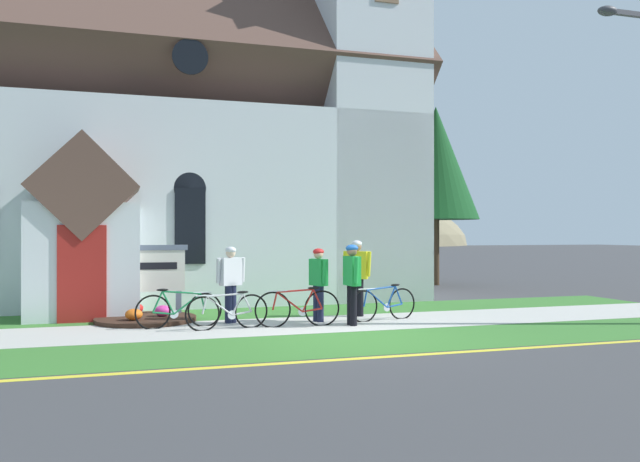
% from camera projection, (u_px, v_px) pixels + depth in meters
% --- Properties ---
extents(ground, '(140.00, 140.00, 0.00)m').
position_uv_depth(ground, '(297.00, 311.00, 15.65)').
color(ground, '#3D3D3F').
extents(sidewalk_slab, '(32.00, 2.38, 0.01)m').
position_uv_depth(sidewalk_slab, '(207.00, 329.00, 12.68)').
color(sidewalk_slab, '#B7B5AD').
rests_on(sidewalk_slab, ground).
extents(grass_verge, '(32.00, 2.33, 0.01)m').
position_uv_depth(grass_verge, '(225.00, 350.00, 10.43)').
color(grass_verge, '#38722D').
rests_on(grass_verge, ground).
extents(church_lawn, '(24.00, 2.17, 0.01)m').
position_uv_depth(church_lawn, '(195.00, 315.00, 14.85)').
color(church_lawn, '#38722D').
rests_on(church_lawn, ground).
extents(curb_paint_stripe, '(28.00, 0.16, 0.01)m').
position_uv_depth(curb_paint_stripe, '(239.00, 366.00, 9.18)').
color(curb_paint_stripe, yellow).
rests_on(curb_paint_stripe, ground).
extents(church_building, '(14.09, 10.72, 13.08)m').
position_uv_depth(church_building, '(190.00, 143.00, 19.99)').
color(church_building, silver).
rests_on(church_building, ground).
extents(church_sign, '(1.89, 0.15, 1.66)m').
position_uv_depth(church_sign, '(145.00, 271.00, 14.34)').
color(church_sign, slate).
rests_on(church_sign, ground).
extents(flower_bed, '(2.16, 2.16, 0.34)m').
position_uv_depth(flower_bed, '(146.00, 318.00, 13.79)').
color(flower_bed, '#382319').
rests_on(flower_bed, ground).
extents(bicycle_green, '(1.70, 0.41, 0.81)m').
position_uv_depth(bicycle_green, '(384.00, 304.00, 13.94)').
color(bicycle_green, black).
rests_on(bicycle_green, ground).
extents(bicycle_silver, '(1.70, 0.27, 0.78)m').
position_uv_depth(bicycle_silver, '(228.00, 311.00, 12.68)').
color(bicycle_silver, black).
rests_on(bicycle_silver, ground).
extents(bicycle_orange, '(1.76, 0.19, 0.83)m').
position_uv_depth(bicycle_orange, '(179.00, 310.00, 12.86)').
color(bicycle_orange, black).
rests_on(bicycle_orange, ground).
extents(bicycle_white, '(1.79, 0.12, 0.83)m').
position_uv_depth(bicycle_white, '(298.00, 308.00, 13.04)').
color(bicycle_white, black).
rests_on(bicycle_white, ground).
extents(cyclist_in_red_jersey, '(0.33, 0.68, 1.60)m').
position_uv_depth(cyclist_in_red_jersey, '(318.00, 279.00, 13.73)').
color(cyclist_in_red_jersey, '#191E38').
rests_on(cyclist_in_red_jersey, ground).
extents(cyclist_in_orange_jersey, '(0.64, 0.36, 1.64)m').
position_uv_depth(cyclist_in_orange_jersey, '(231.00, 279.00, 13.53)').
color(cyclist_in_orange_jersey, '#191E38').
rests_on(cyclist_in_orange_jersey, ground).
extents(cyclist_in_blue_jersey, '(0.53, 0.56, 1.76)m').
position_uv_depth(cyclist_in_blue_jersey, '(357.00, 271.00, 14.62)').
color(cyclist_in_blue_jersey, black).
rests_on(cyclist_in_blue_jersey, ground).
extents(cyclist_in_yellow_jersey, '(0.29, 0.77, 1.69)m').
position_uv_depth(cyclist_in_yellow_jersey, '(352.00, 278.00, 13.18)').
color(cyclist_in_yellow_jersey, black).
rests_on(cyclist_in_yellow_jersey, ground).
extents(roadside_conifer, '(3.17, 3.17, 6.61)m').
position_uv_depth(roadside_conifer, '(436.00, 163.00, 23.43)').
color(roadside_conifer, '#3D2D1E').
rests_on(roadside_conifer, ground).
extents(distant_hill, '(98.78, 36.31, 24.02)m').
position_uv_depth(distant_hill, '(138.00, 247.00, 85.94)').
color(distant_hill, '#847A5B').
rests_on(distant_hill, ground).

